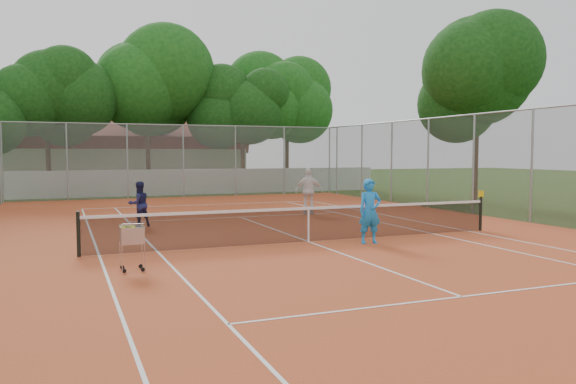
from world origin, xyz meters
name	(u,v)px	position (x,y,z in m)	size (l,w,h in m)	color
ground	(308,242)	(0.00, 0.00, 0.00)	(120.00, 120.00, 0.00)	#1E3B10
court_pad	(308,242)	(0.00, 0.00, 0.01)	(18.00, 34.00, 0.02)	#BB4C24
court_lines	(308,242)	(0.00, 0.00, 0.02)	(10.98, 23.78, 0.01)	white
tennis_net	(308,224)	(0.00, 0.00, 0.51)	(11.88, 0.10, 0.98)	black
perimeter_fence	(309,170)	(0.00, 0.00, 2.00)	(18.00, 34.00, 4.00)	slate
boundary_wall	(177,182)	(0.00, 19.00, 0.75)	(26.00, 0.30, 1.50)	silver
clubhouse	(124,156)	(-2.00, 29.00, 2.20)	(16.40, 9.00, 4.40)	beige
tropical_trees	(167,113)	(0.00, 22.00, 5.00)	(29.00, 19.00, 10.00)	black
player_near	(370,211)	(1.44, -0.86, 0.89)	(0.64, 0.42, 1.75)	#1B87E8
player_far_left	(139,204)	(-3.91, 5.03, 0.77)	(0.73, 0.57, 1.50)	#181B48
player_far_right	(309,191)	(2.88, 6.40, 0.95)	(1.09, 0.45, 1.86)	silver
ball_hopper	(132,247)	(-4.95, -2.14, 0.53)	(0.49, 0.49, 1.02)	#B9B9C0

